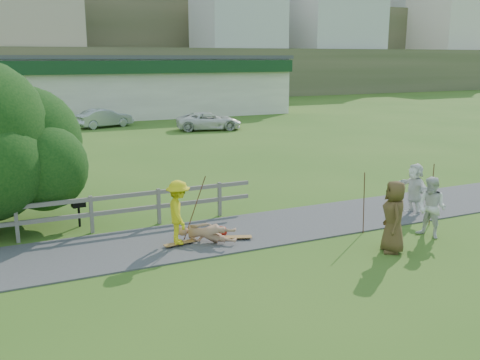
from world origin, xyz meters
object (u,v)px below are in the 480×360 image
(bbq, at_px, (79,214))
(spectator_a, at_px, (432,208))
(spectator_c, at_px, (394,217))
(skater_fallen, at_px, (206,233))
(car_silver, at_px, (104,118))
(spectator_d, at_px, (414,189))
(car_white, at_px, (209,121))
(skater_rider, at_px, (179,216))

(bbq, bearing_deg, spectator_a, -38.50)
(spectator_a, distance_m, bbq, 10.23)
(spectator_a, height_order, bbq, spectator_a)
(spectator_c, xyz_separation_m, bbq, (-7.07, 5.64, -0.55))
(skater_fallen, height_order, car_silver, car_silver)
(spectator_d, relative_size, car_white, 0.37)
(skater_fallen, relative_size, spectator_c, 0.86)
(bbq, bearing_deg, car_silver, 69.12)
(skater_rider, height_order, car_white, skater_rider)
(spectator_a, distance_m, car_white, 23.94)
(skater_fallen, xyz_separation_m, car_white, (8.69, 21.61, 0.33))
(skater_rider, bearing_deg, spectator_c, -109.16)
(spectator_a, bearing_deg, skater_rider, -125.90)
(spectator_a, distance_m, spectator_d, 2.32)
(car_silver, bearing_deg, car_white, -143.50)
(spectator_a, relative_size, car_silver, 0.43)
(skater_fallen, xyz_separation_m, spectator_a, (5.91, -2.17, 0.57))
(skater_fallen, xyz_separation_m, bbq, (-2.90, 3.01, 0.11))
(spectator_c, distance_m, car_white, 24.65)
(spectator_a, xyz_separation_m, spectator_d, (1.20, 1.98, -0.03))
(skater_rider, xyz_separation_m, spectator_c, (4.92, -2.71, 0.09))
(spectator_c, xyz_separation_m, spectator_d, (2.94, 2.44, -0.12))
(skater_fallen, height_order, spectator_d, spectator_d)
(car_silver, bearing_deg, skater_fallen, 157.06)
(skater_rider, bearing_deg, car_silver, 2.90)
(spectator_d, distance_m, car_white, 21.85)
(skater_fallen, height_order, spectator_c, spectator_c)
(skater_fallen, height_order, car_white, car_white)
(spectator_a, distance_m, spectator_c, 1.80)
(spectator_d, bearing_deg, skater_rider, -84.52)
(skater_fallen, bearing_deg, spectator_d, -51.07)
(spectator_a, bearing_deg, spectator_d, 131.66)
(bbq, bearing_deg, car_white, 50.01)
(skater_fallen, bearing_deg, spectator_c, -81.77)
(spectator_a, height_order, car_white, spectator_a)
(car_silver, xyz_separation_m, car_white, (6.32, -4.55, -0.04))
(spectator_a, height_order, spectator_d, spectator_a)
(spectator_a, bearing_deg, car_white, 156.16)
(spectator_a, distance_m, car_silver, 28.55)
(spectator_d, relative_size, bbq, 2.06)
(spectator_c, bearing_deg, spectator_a, 131.68)
(spectator_c, height_order, bbq, spectator_c)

